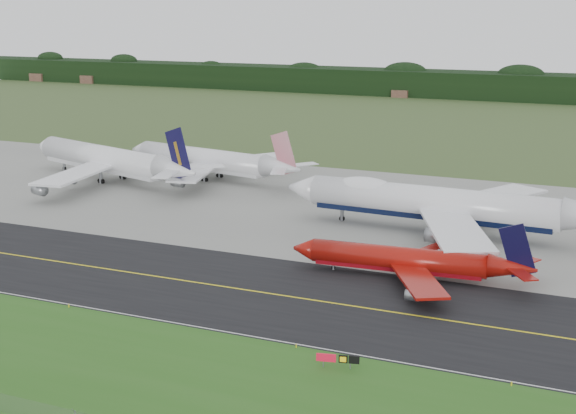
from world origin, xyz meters
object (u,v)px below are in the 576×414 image
at_px(jet_red_737, 411,261).
at_px(jet_navy_gold, 111,160).
at_px(jet_ba_747, 443,204).
at_px(taxiway_sign, 338,359).
at_px(jet_star_tail, 211,161).

relative_size(jet_red_737, jet_navy_gold, 0.65).
bearing_deg(jet_ba_747, jet_navy_gold, 170.42).
distance_m(jet_red_737, taxiway_sign, 35.25).
bearing_deg(jet_ba_747, jet_red_737, -87.55).
height_order(jet_ba_747, taxiway_sign, jet_ba_747).
xyz_separation_m(jet_ba_747, jet_navy_gold, (-85.20, 14.39, -0.48)).
bearing_deg(jet_navy_gold, jet_red_737, -25.88).
relative_size(jet_navy_gold, jet_star_tail, 1.13).
bearing_deg(jet_star_tail, jet_navy_gold, -152.04).
xyz_separation_m(jet_navy_gold, jet_star_tail, (21.63, 11.48, -0.51)).
height_order(jet_red_737, jet_star_tail, jet_star_tail).
bearing_deg(jet_star_tail, jet_ba_747, -22.14).
bearing_deg(jet_ba_747, taxiway_sign, -88.54).
distance_m(jet_red_737, jet_star_tail, 83.94).
distance_m(jet_navy_gold, taxiway_sign, 116.18).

